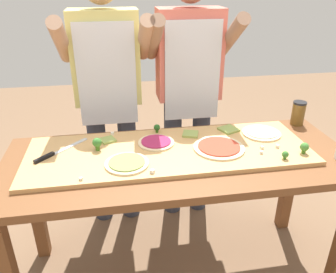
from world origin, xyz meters
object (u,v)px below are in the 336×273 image
at_px(prep_table, 179,176).
at_px(broccoli_floret_front_mid, 285,155).
at_px(pizza_slice_far_left, 108,140).
at_px(broccoli_floret_center_left, 157,128).
at_px(chefs_knife, 55,153).
at_px(cheese_crumble_f, 112,134).
at_px(pizza_slice_center, 190,134).
at_px(pizza_whole_white_garlic, 261,133).
at_px(broccoli_floret_back_left, 97,143).
at_px(cheese_crumble_e, 262,148).
at_px(sauce_jar, 298,113).
at_px(cheese_crumble_a, 277,146).
at_px(pizza_whole_beet_magenta, 156,142).
at_px(cheese_crumble_d, 81,179).
at_px(cheese_crumble_b, 261,152).
at_px(pizza_whole_tomato_red, 219,147).
at_px(cheese_crumble_c, 152,171).
at_px(cook_left, 108,87).
at_px(broccoli_floret_front_right, 304,147).
at_px(cook_right, 189,83).
at_px(pizza_whole_pesto_green, 127,163).
at_px(pizza_slice_near_right, 229,129).

bearing_deg(prep_table, broccoli_floret_front_mid, -16.42).
height_order(pizza_slice_far_left, broccoli_floret_center_left, broccoli_floret_center_left).
bearing_deg(chefs_knife, cheese_crumble_f, 31.27).
bearing_deg(pizza_slice_center, pizza_whole_white_garlic, -7.53).
bearing_deg(chefs_knife, broccoli_floret_back_left, 2.04).
relative_size(cheese_crumble_e, sauce_jar, 0.09).
bearing_deg(cheese_crumble_a, pizza_whole_beet_magenta, 166.47).
relative_size(pizza_whole_beet_magenta, cheese_crumble_f, 11.75).
bearing_deg(cheese_crumble_d, cheese_crumble_b, 6.26).
relative_size(pizza_whole_beet_magenta, pizza_whole_white_garlic, 0.89).
bearing_deg(cheese_crumble_a, broccoli_floret_back_left, 172.33).
bearing_deg(pizza_whole_tomato_red, pizza_slice_center, 120.70).
distance_m(broccoli_floret_center_left, cheese_crumble_d, 0.58).
distance_m(pizza_whole_tomato_red, cheese_crumble_c, 0.41).
height_order(chefs_knife, cook_left, cook_left).
relative_size(pizza_slice_center, cheese_crumble_f, 5.10).
height_order(pizza_whole_beet_magenta, pizza_whole_white_garlic, same).
bearing_deg(broccoli_floret_front_right, cook_right, 121.68).
relative_size(pizza_whole_white_garlic, pizza_slice_center, 2.57).
distance_m(pizza_whole_white_garlic, cheese_crumble_f, 0.83).
xyz_separation_m(pizza_whole_beet_magenta, broccoli_floret_center_left, (0.02, 0.14, 0.02)).
xyz_separation_m(broccoli_floret_back_left, cheese_crumble_c, (0.25, -0.26, -0.03)).
height_order(pizza_slice_far_left, cheese_crumble_e, cheese_crumble_e).
relative_size(cheese_crumble_a, sauce_jar, 0.11).
bearing_deg(broccoli_floret_front_right, cheese_crumble_a, 141.82).
height_order(pizza_whole_beet_magenta, cheese_crumble_c, cheese_crumble_c).
distance_m(prep_table, pizza_whole_pesto_green, 0.31).
xyz_separation_m(cheese_crumble_c, cheese_crumble_d, (-0.31, -0.01, -0.00)).
distance_m(pizza_whole_beet_magenta, broccoli_floret_back_left, 0.31).
bearing_deg(pizza_whole_white_garlic, cheese_crumble_a, -84.98).
bearing_deg(cheese_crumble_c, cook_right, 66.37).
height_order(pizza_whole_beet_magenta, pizza_whole_pesto_green, same).
bearing_deg(broccoli_floret_center_left, cook_left, 127.23).
relative_size(sauce_jar, cook_left, 0.09).
height_order(pizza_whole_tomato_red, broccoli_floret_center_left, broccoli_floret_center_left).
bearing_deg(sauce_jar, cheese_crumble_a, -132.00).
height_order(cheese_crumble_a, cheese_crumble_d, cheese_crumble_a).
xyz_separation_m(pizza_whole_white_garlic, cheese_crumble_f, (-0.82, 0.12, 0.00)).
bearing_deg(pizza_whole_pesto_green, broccoli_floret_center_left, 60.22).
xyz_separation_m(pizza_slice_center, broccoli_floret_back_left, (-0.50, -0.10, 0.03)).
height_order(broccoli_floret_front_right, broccoli_floret_front_mid, broccoli_floret_front_right).
bearing_deg(sauce_jar, broccoli_floret_front_mid, -124.83).
relative_size(pizza_whole_tomato_red, cook_left, 0.16).
height_order(prep_table, broccoli_floret_center_left, broccoli_floret_center_left).
height_order(cheese_crumble_c, cheese_crumble_e, cheese_crumble_c).
height_order(prep_table, cheese_crumble_d, cheese_crumble_d).
distance_m(pizza_slice_center, cheese_crumble_f, 0.43).
height_order(pizza_whole_white_garlic, broccoli_floret_back_left, broccoli_floret_back_left).
distance_m(cheese_crumble_d, cheese_crumble_f, 0.46).
relative_size(pizza_whole_beet_magenta, pizza_slice_near_right, 2.01).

